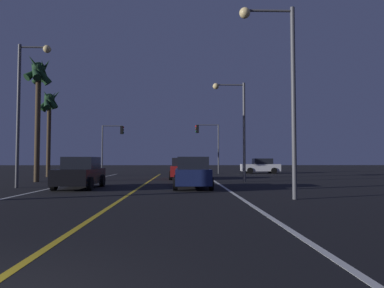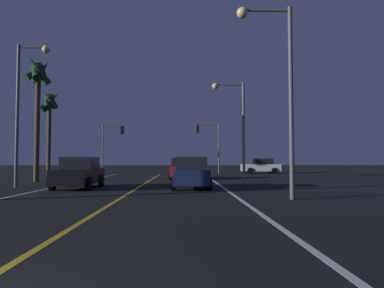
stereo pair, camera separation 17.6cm
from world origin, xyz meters
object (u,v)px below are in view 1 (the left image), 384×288
object	(u,v)px
car_ahead_far	(182,169)
car_oncoming	(80,173)
car_lead_same_lane	(193,173)
traffic_light_near_right	(208,137)
street_lamp_right_near	(280,75)
traffic_light_near_left	(113,138)
street_lamp_right_far	(236,117)
palm_tree_left_mid	(39,82)
car_crossing_side	(261,166)
palm_tree_left_far	(49,107)
street_lamp_left_mid	(26,97)

from	to	relation	value
car_ahead_far	car_oncoming	bearing A→B (deg)	148.84
car_lead_same_lane	traffic_light_near_right	xyz separation A→B (m)	(2.28, 19.87, 3.23)
car_lead_same_lane	street_lamp_right_near	size ratio (longest dim) A/B	0.56
traffic_light_near_left	car_ahead_far	bearing A→B (deg)	-53.78
car_lead_same_lane	street_lamp_right_far	xyz separation A→B (m)	(3.26, 5.62, 3.73)
palm_tree_left_mid	street_lamp_right_near	bearing A→B (deg)	-38.58
car_crossing_side	traffic_light_near_right	distance (m)	7.02
traffic_light_near_left	palm_tree_left_far	world-z (taller)	palm_tree_left_far
street_lamp_left_mid	palm_tree_left_mid	distance (m)	5.69
street_lamp_right_near	palm_tree_left_mid	xyz separation A→B (m)	(-14.02, 11.19, 2.17)
traffic_light_near_left	palm_tree_left_mid	distance (m)	14.58
car_crossing_side	car_lead_same_lane	bearing A→B (deg)	67.94
traffic_light_near_right	palm_tree_left_far	size ratio (longest dim) A/B	0.68
car_ahead_far	street_lamp_right_far	distance (m)	6.51
traffic_light_near_left	palm_tree_left_mid	xyz separation A→B (m)	(-2.47, -14.03, 3.11)
car_oncoming	car_lead_same_lane	xyz separation A→B (m)	(6.08, -0.21, 0.00)
car_lead_same_lane	traffic_light_near_left	bearing A→B (deg)	22.53
traffic_light_near_left	street_lamp_right_near	size ratio (longest dim) A/B	0.70
palm_tree_left_mid	palm_tree_left_far	world-z (taller)	palm_tree_left_mid
street_lamp_right_far	palm_tree_left_far	bearing A→B (deg)	-25.44
car_crossing_side	street_lamp_left_mid	bearing A→B (deg)	48.62
palm_tree_left_far	traffic_light_near_right	bearing A→B (deg)	23.87
street_lamp_right_near	palm_tree_left_far	distance (m)	24.59
car_crossing_side	street_lamp_right_near	xyz separation A→B (m)	(-5.13, -26.18, 4.06)
car_crossing_side	palm_tree_left_mid	size ratio (longest dim) A/B	0.48
car_lead_same_lane	street_lamp_right_far	bearing A→B (deg)	-30.09
traffic_light_near_right	car_ahead_far	bearing A→B (deg)	74.94
car_crossing_side	street_lamp_left_mid	world-z (taller)	street_lamp_left_mid
traffic_light_near_right	palm_tree_left_mid	bearing A→B (deg)	47.20
traffic_light_near_right	street_lamp_left_mid	xyz separation A→B (m)	(-11.58, -19.18, 1.02)
street_lamp_right_far	car_ahead_far	bearing A→B (deg)	-44.54
car_crossing_side	street_lamp_left_mid	distance (m)	27.17
street_lamp_right_near	car_crossing_side	bearing A→B (deg)	-101.08
car_oncoming	palm_tree_left_far	bearing A→B (deg)	-152.93
street_lamp_right_far	car_lead_same_lane	bearing A→B (deg)	59.91
car_crossing_side	street_lamp_right_far	size ratio (longest dim) A/B	0.61
car_lead_same_lane	street_lamp_right_far	distance (m)	7.49
traffic_light_near_left	palm_tree_left_far	size ratio (longest dim) A/B	0.66
car_lead_same_lane	street_lamp_left_mid	xyz separation A→B (m)	(-9.30, 0.69, 4.24)
palm_tree_left_mid	car_lead_same_lane	bearing A→B (deg)	-28.57
car_oncoming	palm_tree_left_far	size ratio (longest dim) A/B	0.53
street_lamp_right_near	traffic_light_near_right	bearing A→B (deg)	-87.65
car_crossing_side	street_lamp_left_mid	xyz separation A→B (m)	(-17.74, -20.14, 4.24)
car_crossing_side	palm_tree_left_far	bearing A→B (deg)	19.76
street_lamp_right_far	palm_tree_left_far	xyz separation A→B (m)	(-15.98, 7.60, 1.83)
traffic_light_near_right	traffic_light_near_left	size ratio (longest dim) A/B	1.03
street_lamp_left_mid	palm_tree_left_far	xyz separation A→B (m)	(-3.43, 12.53, 1.32)
car_oncoming	street_lamp_left_mid	distance (m)	5.35
car_lead_same_lane	palm_tree_left_far	xyz separation A→B (m)	(-12.73, 13.22, 5.56)
car_lead_same_lane	traffic_light_near_right	size ratio (longest dim) A/B	0.78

